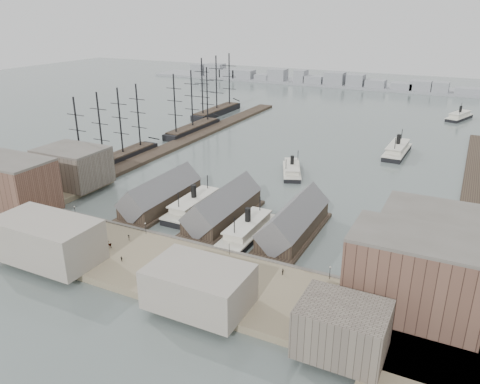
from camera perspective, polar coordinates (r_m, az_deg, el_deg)
The scene contains 41 objects.
ground at distance 150.59m, azimuth -5.14°, elevation -5.86°, with size 900.00×900.00×0.00m, color #515E5B.
quay at distance 135.69m, azimuth -9.60°, elevation -8.90°, with size 180.00×30.00×2.00m, color #7D7054.
seawall at distance 146.19m, azimuth -6.22°, elevation -6.29°, with size 180.00×1.20×2.30m, color #59544C.
west_wharf at distance 263.77m, azimuth -6.47°, elevation 6.34°, with size 10.00×220.00×1.60m, color #2D231C.
east_wharf at distance 214.39m, azimuth 26.78°, elevation 0.54°, with size 10.00×180.00×1.60m, color #2D231C.
ferry_shed_west at distance 174.83m, azimuth -9.59°, elevation -0.43°, with size 14.00×42.00×12.60m.
ferry_shed_center at distance 161.76m, azimuth -2.08°, elevation -1.97°, with size 14.00×42.00×12.60m.
ferry_shed_east at distance 152.05m, azimuth 6.58°, elevation -3.69°, with size 14.00×42.00×12.60m.
warehouse_west_front at distance 183.40m, azimuth -26.35°, elevation 0.74°, with size 32.00×18.00×18.00m, color brown.
warehouse_west_back at distance 202.10m, azimuth -19.68°, elevation 2.92°, with size 26.00×20.00×14.00m, color #60564C.
warehouse_east_front at distance 116.44m, azimuth 20.52°, elevation -9.58°, with size 30.00×18.00×19.00m, color brown.
warehouse_east_back at distance 141.31m, azimuth 22.61°, elevation -5.17°, with size 28.00×20.00×15.00m, color #60564C.
street_bldg_center at distance 114.36m, azimuth -5.03°, elevation -11.39°, with size 24.00×16.00×10.00m, color gray.
street_bldg_west at distance 143.58m, azimuth -22.44°, elevation -5.39°, with size 30.00×16.00×12.00m, color gray.
street_bldg_east at distance 102.31m, azimuth 12.34°, elevation -15.97°, with size 18.00×14.00×11.00m, color #60564C.
lamp_post_far_w at distance 170.25m, azimuth -19.50°, elevation -2.00°, with size 0.44×0.44×3.92m.
lamp_post_near_w at distance 151.29m, azimuth -11.45°, elevation -4.11°, with size 0.44×0.44×3.92m.
lamp_post_near_e at distance 136.35m, azimuth -1.32°, elevation -6.62°, with size 0.44×0.44×3.92m.
lamp_post_far_e at distance 126.87m, azimuth 10.92°, elevation -9.36°, with size 0.44×0.44×3.92m.
far_shore at distance 458.00m, azimuth 17.45°, elevation 12.32°, with size 500.00×40.00×15.72m.
ferry_docked_west at distance 170.25m, azimuth -5.60°, elevation -1.59°, with size 9.18×30.60×10.93m.
ferry_docked_east at distance 151.38m, azimuth 0.95°, elevation -4.58°, with size 8.80×29.34×10.48m.
ferry_open_near at distance 209.75m, azimuth 6.33°, elevation 2.74°, with size 16.42×26.05×8.95m.
ferry_open_mid at distance 249.49m, azimuth 18.62°, elevation 4.90°, with size 10.30×31.49×11.15m.
ferry_open_far at distance 347.62m, azimuth 25.18°, elevation 8.37°, with size 16.49×28.29×9.68m.
sailing_ship_near at distance 230.89m, azimuth -15.13°, elevation 3.99°, with size 8.49×58.48×34.90m.
sailing_ship_mid at distance 283.69m, azimuth -5.77°, elevation 7.81°, with size 8.79×50.77×36.12m.
sailing_ship_far at distance 331.44m, azimuth -2.84°, elevation 9.92°, with size 9.70×53.86×39.86m.
tram at distance 119.17m, azimuth 12.48°, elevation -12.15°, with size 3.52×10.67×3.73m.
horse_cart_left at distance 159.91m, azimuth -20.72°, elevation -4.44°, with size 4.87×2.71×1.67m.
horse_cart_center at distance 146.76m, azimuth -15.85°, elevation -6.17°, with size 5.06×2.39×1.71m.
horse_cart_right at distance 125.09m, azimuth -5.49°, elevation -10.54°, with size 4.80×3.17×1.57m.
pedestrian_0 at distance 170.94m, azimuth -20.55°, elevation -2.74°, with size 0.60×0.44×1.65m, color black.
pedestrian_1 at distance 156.70m, azimuth -21.92°, elevation -5.14°, with size 0.83×0.65×1.71m, color black.
pedestrian_2 at distance 149.30m, azimuth -13.41°, elevation -5.42°, with size 1.14×0.65×1.76m, color black.
pedestrian_3 at distance 137.94m, azimuth -14.24°, elevation -7.90°, with size 0.92×0.38×1.58m, color black.
pedestrian_4 at distance 135.31m, azimuth -6.93°, elevation -7.91°, with size 0.87×0.57×1.79m, color black.
pedestrian_5 at distance 129.37m, azimuth -7.45°, elevation -9.47°, with size 0.57×0.42×1.56m, color black.
pedestrian_6 at distance 132.47m, azimuth -2.03°, elevation -8.49°, with size 0.77×0.60×1.58m, color black.
pedestrian_7 at distance 117.34m, azimuth 0.41°, elevation -12.82°, with size 1.01×0.58×1.56m, color black.
pedestrian_8 at distance 128.14m, azimuth 5.24°, elevation -9.63°, with size 1.06×0.44×1.80m, color black.
Camera 1 is at (71.60, -113.22, 68.80)m, focal length 35.00 mm.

